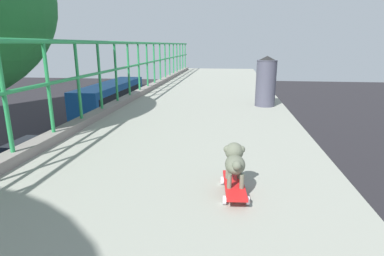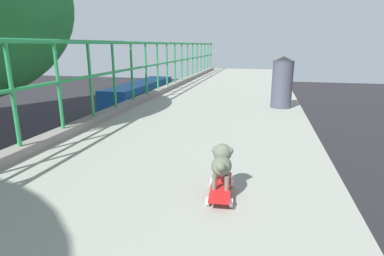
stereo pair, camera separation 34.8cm
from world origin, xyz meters
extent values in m
cylinder|color=#258F4B|center=(-0.25, 3.77, 5.95)|extent=(0.04, 0.04, 1.10)
cylinder|color=#258F4B|center=(-0.25, 4.52, 5.95)|extent=(0.04, 0.04, 1.10)
cylinder|color=#258F4B|center=(-0.25, 5.28, 5.95)|extent=(0.04, 0.04, 1.10)
cylinder|color=#258F4B|center=(-0.25, 6.03, 5.95)|extent=(0.04, 0.04, 1.10)
cylinder|color=#258F4B|center=(-0.25, 6.79, 5.95)|extent=(0.04, 0.04, 1.10)
cylinder|color=#258F4B|center=(-0.25, 7.54, 5.95)|extent=(0.04, 0.04, 1.10)
cylinder|color=#258F4B|center=(-0.25, 8.29, 5.95)|extent=(0.04, 0.04, 1.10)
cylinder|color=#258F4B|center=(-0.25, 9.05, 5.95)|extent=(0.04, 0.04, 1.10)
cylinder|color=#258F4B|center=(-0.25, 9.80, 5.95)|extent=(0.04, 0.04, 1.10)
cylinder|color=#258F4B|center=(-0.25, 10.56, 5.95)|extent=(0.04, 0.04, 1.10)
cylinder|color=#258F4B|center=(-0.25, 11.31, 5.95)|extent=(0.04, 0.04, 1.10)
cylinder|color=#258F4B|center=(-0.25, 12.06, 5.95)|extent=(0.04, 0.04, 1.10)
cylinder|color=#258F4B|center=(-0.25, 12.82, 5.95)|extent=(0.04, 0.04, 1.10)
cylinder|color=#258F4B|center=(-0.25, 13.57, 5.95)|extent=(0.04, 0.04, 1.10)
cylinder|color=#258F4B|center=(-0.25, 14.33, 5.95)|extent=(0.04, 0.04, 1.10)
cylinder|color=#258F4B|center=(-0.25, 15.08, 5.95)|extent=(0.04, 0.04, 1.10)
cylinder|color=#258F4B|center=(-0.25, 15.83, 5.95)|extent=(0.04, 0.04, 1.10)
cube|color=#B7B5B4|center=(-5.29, 10.93, 0.47)|extent=(1.88, 4.18, 0.59)
cube|color=#1E232B|center=(-5.29, 10.63, 1.04)|extent=(1.60, 2.10, 0.55)
cylinder|color=black|center=(-4.40, 12.20, 0.31)|extent=(0.21, 0.62, 0.62)
cylinder|color=black|center=(-6.19, 12.20, 0.31)|extent=(0.21, 0.62, 0.62)
cylinder|color=black|center=(-4.40, 9.65, 0.31)|extent=(0.21, 0.62, 0.62)
cylinder|color=black|center=(-6.19, 9.65, 0.31)|extent=(0.21, 0.62, 0.62)
cube|color=navy|center=(-8.86, 15.44, 0.52)|extent=(1.84, 4.45, 0.68)
cube|color=#1E232B|center=(-8.86, 15.71, 1.15)|extent=(1.61, 2.31, 0.57)
cylinder|color=black|center=(-7.98, 14.10, 0.31)|extent=(0.18, 0.63, 0.63)
cylinder|color=black|center=(-9.74, 14.10, 0.31)|extent=(0.18, 0.63, 0.63)
cylinder|color=black|center=(-7.98, 16.78, 0.31)|extent=(0.18, 0.63, 0.63)
cylinder|color=black|center=(-9.74, 16.78, 0.31)|extent=(0.18, 0.63, 0.63)
cube|color=silver|center=(-5.24, 18.38, 0.51)|extent=(1.71, 4.35, 0.58)
cube|color=#1E232B|center=(-5.24, 18.03, 1.10)|extent=(1.46, 1.95, 0.60)
cylinder|color=black|center=(-4.43, 19.85, 0.32)|extent=(0.23, 0.64, 0.64)
cylinder|color=black|center=(-6.06, 19.85, 0.32)|extent=(0.23, 0.64, 0.64)
cylinder|color=black|center=(-4.43, 16.92, 0.32)|extent=(0.23, 0.64, 0.64)
cylinder|color=black|center=(-6.06, 16.92, 0.32)|extent=(0.23, 0.64, 0.64)
cube|color=#165093|center=(-8.84, 27.88, 1.69)|extent=(2.37, 11.81, 2.81)
cube|color=black|center=(-8.84, 27.88, 2.18)|extent=(2.39, 10.87, 0.70)
cylinder|color=black|center=(-7.70, 32.02, 0.48)|extent=(0.28, 0.96, 0.96)
cylinder|color=black|center=(-9.97, 32.02, 0.48)|extent=(0.28, 0.96, 0.96)
cylinder|color=black|center=(-7.70, 24.63, 0.48)|extent=(0.28, 0.96, 0.96)
cylinder|color=black|center=(-9.97, 24.63, 0.48)|extent=(0.28, 0.96, 0.96)
cube|color=red|center=(1.99, 3.35, 5.36)|extent=(0.20, 0.55, 0.02)
cylinder|color=white|center=(2.07, 3.53, 5.32)|extent=(0.03, 0.07, 0.07)
cylinder|color=white|center=(1.89, 3.52, 5.32)|extent=(0.03, 0.07, 0.07)
cylinder|color=white|center=(2.09, 3.19, 5.32)|extent=(0.03, 0.07, 0.07)
cylinder|color=white|center=(1.92, 3.17, 5.32)|extent=(0.03, 0.07, 0.07)
cylinder|color=#606453|center=(2.03, 3.46, 5.43)|extent=(0.04, 0.04, 0.12)
cylinder|color=#606453|center=(1.94, 3.45, 5.43)|extent=(0.04, 0.04, 0.12)
cylinder|color=#606453|center=(2.05, 3.27, 5.43)|extent=(0.04, 0.04, 0.12)
cylinder|color=#606453|center=(1.95, 3.27, 5.43)|extent=(0.04, 0.04, 0.12)
ellipsoid|color=#606453|center=(1.99, 3.36, 5.53)|extent=(0.18, 0.26, 0.14)
sphere|color=#606453|center=(1.98, 3.47, 5.61)|extent=(0.15, 0.15, 0.15)
ellipsoid|color=#6A6C46|center=(1.98, 3.53, 5.60)|extent=(0.06, 0.07, 0.05)
sphere|color=#606453|center=(2.04, 3.47, 5.63)|extent=(0.06, 0.06, 0.06)
sphere|color=#606453|center=(1.93, 3.46, 5.63)|extent=(0.06, 0.06, 0.06)
sphere|color=#606453|center=(2.00, 3.23, 5.58)|extent=(0.07, 0.07, 0.07)
cylinder|color=#464757|center=(2.61, 7.22, 5.73)|extent=(0.38, 0.38, 0.89)
cone|color=black|center=(2.61, 7.22, 6.20)|extent=(0.39, 0.39, 0.10)
camera|label=1|loc=(1.94, 1.03, 6.46)|focal=29.04mm
camera|label=2|loc=(2.28, 1.09, 6.46)|focal=29.04mm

